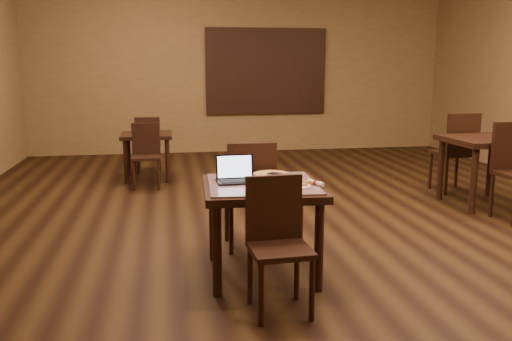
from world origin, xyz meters
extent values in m
plane|color=black|center=(0.00, 0.00, 0.00)|extent=(10.00, 10.00, 0.00)
cube|color=olive|center=(0.00, 5.00, 1.50)|extent=(8.00, 0.02, 3.00)
cube|color=#296298|center=(0.50, 4.97, 1.55)|extent=(2.20, 0.04, 1.50)
cube|color=black|center=(0.50, 4.95, 1.55)|extent=(2.34, 0.02, 1.64)
cylinder|color=black|center=(-1.11, -1.73, 0.35)|extent=(0.07, 0.07, 0.71)
cylinder|color=black|center=(-1.07, -0.97, 0.35)|extent=(0.07, 0.07, 0.71)
cylinder|color=black|center=(-0.35, -1.77, 0.35)|extent=(0.07, 0.07, 0.71)
cylinder|color=black|center=(-0.31, -1.01, 0.35)|extent=(0.07, 0.07, 0.71)
cube|color=black|center=(-0.71, -1.37, 0.72)|extent=(0.96, 0.96, 0.06)
cube|color=#2D1AAF|center=(-0.71, -1.37, 0.76)|extent=(0.88, 0.88, 0.02)
cylinder|color=black|center=(-0.87, -2.25, 0.22)|extent=(0.04, 0.04, 0.43)
cylinder|color=black|center=(-0.89, -1.90, 0.22)|extent=(0.04, 0.04, 0.43)
cylinder|color=black|center=(-0.53, -2.23, 0.22)|extent=(0.04, 0.04, 0.43)
cylinder|color=black|center=(-0.55, -1.89, 0.22)|extent=(0.04, 0.04, 0.43)
cube|color=black|center=(-0.71, -2.07, 0.45)|extent=(0.42, 0.42, 0.04)
cube|color=black|center=(-0.72, -1.89, 0.70)|extent=(0.40, 0.06, 0.46)
cylinder|color=black|center=(-0.52, -0.48, 0.23)|extent=(0.04, 0.04, 0.47)
cylinder|color=black|center=(-0.52, -0.86, 0.23)|extent=(0.04, 0.04, 0.47)
cylinder|color=black|center=(-0.90, -0.48, 0.23)|extent=(0.04, 0.04, 0.47)
cylinder|color=black|center=(-0.90, -0.85, 0.23)|extent=(0.04, 0.04, 0.47)
cube|color=black|center=(-0.71, -0.67, 0.49)|extent=(0.44, 0.44, 0.04)
cube|color=black|center=(-0.71, -0.87, 0.76)|extent=(0.44, 0.04, 0.50)
cube|color=black|center=(-0.91, -1.32, 0.77)|extent=(0.31, 0.22, 0.01)
cube|color=black|center=(-0.91, -1.21, 0.87)|extent=(0.31, 0.06, 0.20)
cube|color=silver|center=(-0.91, -1.22, 0.87)|extent=(0.28, 0.04, 0.17)
cylinder|color=white|center=(-0.49, -1.55, 0.77)|extent=(0.25, 0.25, 0.01)
cylinder|color=silver|center=(-0.59, -1.13, 0.77)|extent=(0.34, 0.34, 0.01)
cylinder|color=beige|center=(-0.59, -1.13, 0.78)|extent=(0.30, 0.30, 0.02)
torus|color=#C88540|center=(-0.59, -1.13, 0.78)|extent=(0.31, 0.31, 0.02)
cube|color=silver|center=(-0.57, -1.15, 0.79)|extent=(0.25, 0.25, 0.01)
cylinder|color=white|center=(-0.31, -1.51, 0.78)|extent=(0.11, 0.16, 0.03)
cylinder|color=maroon|center=(-0.31, -1.51, 0.78)|extent=(0.05, 0.04, 0.04)
cylinder|color=black|center=(1.99, 0.04, 0.39)|extent=(0.08, 0.08, 0.78)
cylinder|color=black|center=(1.96, 0.74, 0.39)|extent=(0.08, 0.08, 0.78)
cylinder|color=black|center=(2.66, 0.77, 0.39)|extent=(0.08, 0.08, 0.78)
cube|color=black|center=(2.33, 0.40, 0.79)|extent=(0.92, 0.92, 0.07)
cylinder|color=black|center=(2.12, -0.12, 0.25)|extent=(0.04, 0.04, 0.49)
cube|color=black|center=(2.32, -0.10, 0.80)|extent=(0.46, 0.06, 0.53)
cylinder|color=black|center=(2.52, 1.32, 0.25)|extent=(0.04, 0.04, 0.49)
cylinder|color=black|center=(2.53, 0.93, 0.25)|extent=(0.04, 0.04, 0.49)
cylinder|color=black|center=(2.12, 1.31, 0.25)|extent=(0.04, 0.04, 0.49)
cylinder|color=black|center=(2.14, 0.91, 0.25)|extent=(0.04, 0.04, 0.49)
cube|color=black|center=(2.33, 1.12, 0.52)|extent=(0.48, 0.48, 0.04)
cube|color=black|center=(2.34, 0.91, 0.80)|extent=(0.46, 0.06, 0.53)
cylinder|color=black|center=(-2.02, 2.29, 0.32)|extent=(0.06, 0.06, 0.65)
cylinder|color=black|center=(-2.02, 2.88, 0.32)|extent=(0.06, 0.06, 0.65)
cylinder|color=black|center=(-1.44, 2.29, 0.32)|extent=(0.06, 0.06, 0.65)
cylinder|color=black|center=(-1.44, 2.88, 0.32)|extent=(0.06, 0.06, 0.65)
cube|color=black|center=(-1.73, 2.59, 0.66)|extent=(0.73, 0.73, 0.05)
cylinder|color=black|center=(-1.90, 1.83, 0.21)|extent=(0.04, 0.04, 0.41)
cylinder|color=black|center=(-1.89, 2.16, 0.21)|extent=(0.04, 0.04, 0.41)
cylinder|color=black|center=(-1.57, 1.83, 0.21)|extent=(0.04, 0.04, 0.41)
cylinder|color=black|center=(-1.57, 2.16, 0.21)|extent=(0.04, 0.04, 0.41)
cube|color=black|center=(-1.73, 1.99, 0.43)|extent=(0.39, 0.39, 0.04)
cube|color=black|center=(-1.73, 2.17, 0.67)|extent=(0.38, 0.04, 0.44)
cylinder|color=black|center=(-1.57, 3.34, 0.21)|extent=(0.04, 0.04, 0.41)
cylinder|color=black|center=(-1.57, 3.01, 0.21)|extent=(0.04, 0.04, 0.41)
cylinder|color=black|center=(-1.89, 3.34, 0.21)|extent=(0.04, 0.04, 0.41)
cylinder|color=black|center=(-1.90, 3.02, 0.21)|extent=(0.04, 0.04, 0.41)
cube|color=black|center=(-1.73, 3.18, 0.43)|extent=(0.39, 0.39, 0.04)
cube|color=black|center=(-1.73, 3.01, 0.67)|extent=(0.38, 0.04, 0.44)
camera|label=1|loc=(-1.45, -5.48, 1.69)|focal=38.00mm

